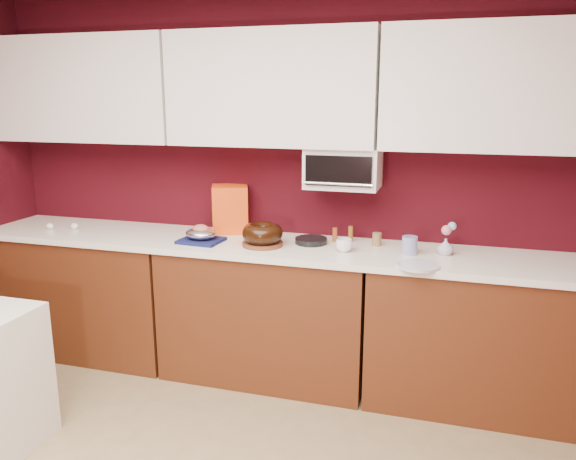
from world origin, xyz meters
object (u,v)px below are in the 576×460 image
Objects in this scene: coffee_mug at (344,244)px; toaster_oven at (343,168)px; blue_jar at (410,245)px; flower_vase at (445,246)px; foil_ham_nest at (201,234)px; pandoro_box at (230,209)px; bundt_cake at (262,233)px.

toaster_oven is at bearing 104.37° from coffee_mug.
blue_jar is 0.21m from flower_vase.
pandoro_box is (0.08, 0.31, 0.11)m from foil_ham_nest.
toaster_oven is 1.40× the size of pandoro_box.
flower_vase is (1.09, 0.11, -0.02)m from bundt_cake.
toaster_oven is 0.99m from foil_ham_nest.
bundt_cake is at bearing -63.09° from pandoro_box.
blue_jar is (0.44, -0.17, -0.42)m from toaster_oven.
toaster_oven is 0.65m from bundt_cake.
toaster_oven is at bearing -26.02° from pandoro_box.
coffee_mug is (0.84, -0.28, -0.11)m from pandoro_box.
coffee_mug is at bearing 2.03° from foil_ham_nest.
flower_vase is at bearing 12.96° from blue_jar.
toaster_oven is at bearing 27.15° from bundt_cake.
toaster_oven reaches higher than pandoro_box.
pandoro_box is at bearing 161.78° from coffee_mug.
blue_jar is at bearing 8.53° from coffee_mug.
foil_ham_nest is (-0.86, -0.26, -0.42)m from toaster_oven.
foil_ham_nest is 1.89× the size of blue_jar.
bundt_cake reaches higher than coffee_mug.
foil_ham_nest is at bearing -126.10° from pandoro_box.
toaster_oven reaches higher than foil_ham_nest.
toaster_oven is at bearing 16.63° from foil_ham_nest.
flower_vase reaches higher than coffee_mug.
foil_ham_nest is at bearing -163.37° from toaster_oven.
pandoro_box is 2.90× the size of flower_vase.
flower_vase is at bearing -10.72° from toaster_oven.
toaster_oven is 4.70× the size of coffee_mug.
pandoro_box is 3.34× the size of coffee_mug.
coffee_mug reaches higher than foil_ham_nest.
foil_ham_nest is at bearing -176.60° from bundt_cake.
pandoro_box is (-0.78, 0.05, -0.31)m from toaster_oven.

